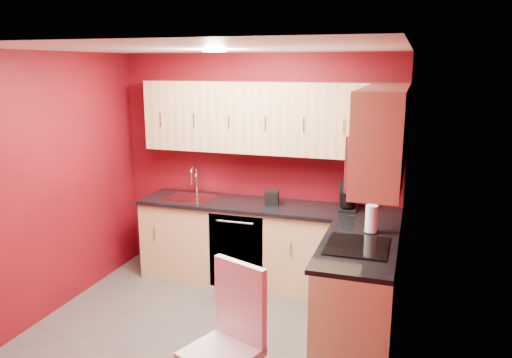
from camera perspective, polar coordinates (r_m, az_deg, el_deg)
The scene contains 21 objects.
floor at distance 4.74m, azimuth -5.65°, elevation -17.18°, with size 3.20×3.20×0.00m, color #52504D.
ceiling at distance 4.10m, azimuth -6.44°, elevation 14.64°, with size 3.20×3.20×0.00m, color white.
wall_back at distance 5.62m, azimuth 0.16°, elevation 1.41°, with size 3.20×3.20×0.00m, color maroon.
wall_front at distance 3.02m, azimuth -17.75°, elevation -9.56°, with size 3.20×3.20×0.00m, color maroon.
wall_left at distance 5.10m, azimuth -22.71°, elevation -0.80°, with size 3.00×3.00×0.00m, color maroon.
wall_right at distance 3.91m, azimuth 16.05°, elevation -4.28°, with size 3.00×3.00×0.00m, color maroon.
base_cabinets_back at distance 5.51m, azimuth 1.19°, elevation -7.65°, with size 2.80×0.60×0.87m, color tan.
base_cabinets_right at distance 4.45m, azimuth 11.56°, elevation -13.13°, with size 0.60×1.30×0.87m, color tan.
countertop_back at distance 5.35m, azimuth 1.17°, elevation -3.14°, with size 2.80×0.63×0.04m, color black.
countertop_right at distance 4.26m, azimuth 11.61°, elevation -7.69°, with size 0.63×1.27×0.04m, color black.
upper_cabinets_back at distance 5.31m, azimuth 1.66°, elevation 7.01°, with size 2.80×0.35×0.75m, color tan.
upper_cabinets_right at distance 4.22m, azimuth 14.44°, elevation 5.93°, with size 0.35×1.55×0.75m.
microwave at distance 4.01m, azimuth 13.59°, elevation 2.35°, with size 0.42×0.76×0.42m.
cooktop at distance 4.22m, azimuth 11.50°, elevation -7.53°, with size 0.50×0.55×0.01m, color black.
sink at distance 5.67m, azimuth -7.52°, elevation -1.77°, with size 0.52×0.42×0.35m.
dishwasher_front at distance 5.33m, azimuth -2.32°, elevation -8.40°, with size 0.60×0.02×0.82m, color black.
downlight at distance 4.38m, azimuth -4.78°, elevation 14.37°, with size 0.20×0.20×0.01m, color white.
coffee_maker at distance 5.17m, azimuth 10.44°, elevation -2.04°, with size 0.17×0.23×0.29m, color black, non-canonical shape.
napkin_holder at distance 5.32m, azimuth 1.83°, elevation -2.16°, with size 0.14×0.14×0.15m, color black, non-canonical shape.
paper_towel at distance 4.56m, azimuth 13.05°, elevation -4.47°, with size 0.14×0.14×0.25m, color white, non-canonical shape.
dining_chair at distance 3.52m, azimuth -4.02°, elevation -18.50°, with size 0.43×0.45×1.07m, color white, non-canonical shape.
Camera 1 is at (1.68, -3.74, 2.37)m, focal length 35.00 mm.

